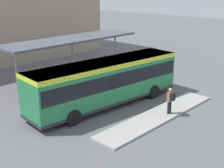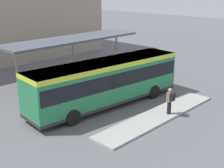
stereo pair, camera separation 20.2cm
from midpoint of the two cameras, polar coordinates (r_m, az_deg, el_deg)
name	(u,v)px [view 2 (the right image)]	position (r m, az deg, el deg)	size (l,w,h in m)	color
ground_plane	(106,105)	(21.41, -0.78, -3.87)	(120.00, 120.00, 0.00)	#5B5B60
curb_island	(159,115)	(19.84, 8.81, -5.71)	(10.16, 1.80, 0.12)	#9E9E99
city_bus	(106,80)	(20.82, -0.78, 0.76)	(11.53, 3.54, 3.08)	#237A47
pedestrian_waiting	(170,99)	(19.69, 10.88, -2.79)	(0.41, 0.43, 1.69)	#232328
bicycle_green	(166,70)	(29.27, 9.99, 2.52)	(0.48, 1.58, 0.69)	black
bicycle_black	(159,68)	(29.76, 8.83, 2.88)	(0.48, 1.71, 0.74)	black
bicycle_red	(151,67)	(30.08, 7.42, 3.04)	(0.48, 1.57, 0.68)	black
station_shelter	(73,40)	(26.76, -6.99, 8.02)	(12.70, 3.28, 3.58)	#4C515B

